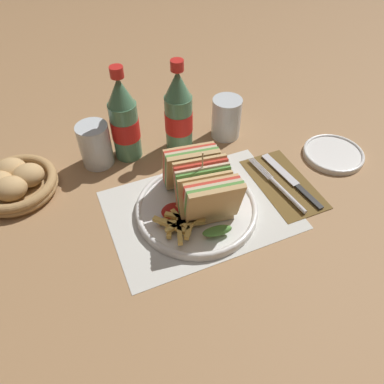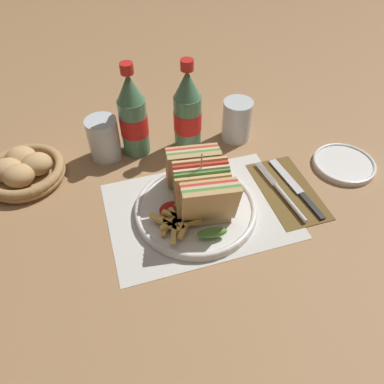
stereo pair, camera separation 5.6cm
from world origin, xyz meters
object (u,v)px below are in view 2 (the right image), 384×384
(club_sandwich, at_px, (201,187))
(glass_far, at_px, (104,141))
(coke_bottle_far, at_px, (188,113))
(glass_near, at_px, (237,123))
(plate_main, at_px, (195,209))
(coke_bottle_near, at_px, (133,117))
(side_saucer, at_px, (344,164))
(fork, at_px, (285,196))
(bread_basket, at_px, (24,171))
(knife, at_px, (297,188))

(club_sandwich, height_order, glass_far, club_sandwich)
(coke_bottle_far, distance_m, glass_near, 0.14)
(coke_bottle_far, bearing_deg, plate_main, -102.86)
(coke_bottle_near, bearing_deg, side_saucer, -23.93)
(glass_far, relative_size, side_saucer, 0.72)
(fork, xyz_separation_m, bread_basket, (-0.53, 0.23, 0.02))
(glass_near, distance_m, glass_far, 0.32)
(plate_main, bearing_deg, knife, -0.99)
(bread_basket, height_order, side_saucer, bread_basket)
(knife, relative_size, coke_bottle_near, 0.87)
(plate_main, height_order, glass_far, glass_far)
(plate_main, xyz_separation_m, coke_bottle_near, (-0.07, 0.23, 0.09))
(fork, height_order, knife, fork)
(glass_near, height_order, bread_basket, glass_near)
(glass_far, xyz_separation_m, side_saucer, (0.53, -0.20, -0.04))
(coke_bottle_far, xyz_separation_m, bread_basket, (-0.38, -0.00, -0.07))
(fork, xyz_separation_m, coke_bottle_far, (-0.15, 0.23, 0.09))
(fork, bearing_deg, coke_bottle_near, 130.83)
(plate_main, xyz_separation_m, side_saucer, (0.38, 0.03, -0.00))
(side_saucer, bearing_deg, fork, -163.33)
(coke_bottle_far, xyz_separation_m, glass_near, (0.13, 0.00, -0.05))
(club_sandwich, distance_m, coke_bottle_near, 0.25)
(coke_bottle_near, xyz_separation_m, side_saucer, (0.45, -0.20, -0.09))
(plate_main, relative_size, knife, 1.27)
(bread_basket, relative_size, side_saucer, 1.23)
(fork, distance_m, glass_near, 0.24)
(club_sandwich, xyz_separation_m, glass_far, (-0.16, 0.23, -0.02))
(plate_main, relative_size, glass_near, 2.45)
(coke_bottle_near, relative_size, glass_near, 2.20)
(side_saucer, bearing_deg, coke_bottle_near, 156.07)
(coke_bottle_near, relative_size, bread_basket, 1.29)
(plate_main, bearing_deg, coke_bottle_near, 107.61)
(glass_near, distance_m, side_saucer, 0.27)
(coke_bottle_far, xyz_separation_m, glass_far, (-0.20, 0.02, -0.05))
(club_sandwich, distance_m, knife, 0.23)
(fork, height_order, side_saucer, same)
(fork, distance_m, glass_far, 0.43)
(club_sandwich, relative_size, coke_bottle_far, 0.90)
(fork, xyz_separation_m, coke_bottle_near, (-0.27, 0.25, 0.09))
(bread_basket, bearing_deg, glass_near, 0.38)
(knife, relative_size, side_saucer, 1.38)
(club_sandwich, height_order, side_saucer, club_sandwich)
(bread_basket, bearing_deg, club_sandwich, -31.07)
(coke_bottle_near, height_order, side_saucer, coke_bottle_near)
(plate_main, relative_size, coke_bottle_far, 1.11)
(club_sandwich, bearing_deg, knife, -1.20)
(club_sandwich, height_order, fork, club_sandwich)
(bread_basket, bearing_deg, plate_main, -32.04)
(club_sandwich, relative_size, side_saucer, 1.43)
(fork, xyz_separation_m, glass_far, (-0.34, 0.25, 0.04))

